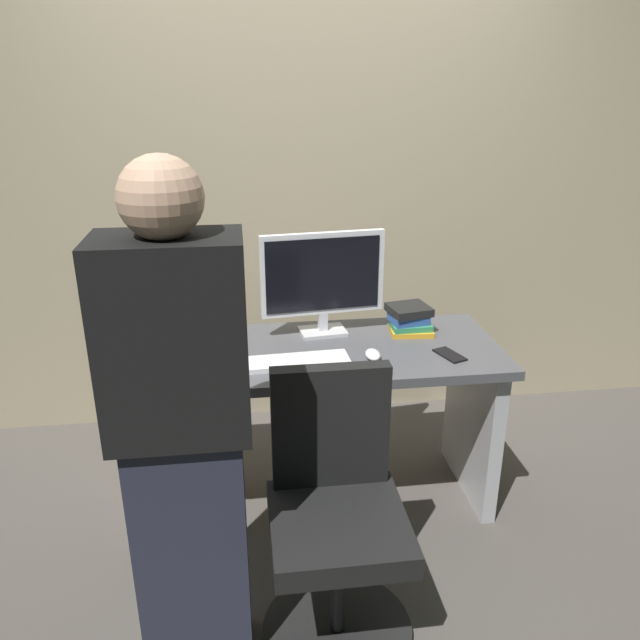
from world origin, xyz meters
The scene contains 12 objects.
ground_plane centered at (0.00, 0.00, 0.00)m, with size 9.00×9.00×0.00m, color #4C4742.
wall_back centered at (0.00, 0.87, 1.50)m, with size 6.40×0.10×3.00m, color tan.
desk centered at (0.00, 0.00, 0.52)m, with size 1.53×0.64×0.75m.
office_chair centered at (-0.03, -0.70, 0.43)m, with size 0.52×0.52×0.94m.
person_at_desk centered at (-0.50, -0.76, 0.84)m, with size 0.40×0.24×1.64m.
monitor centered at (0.04, 0.17, 1.00)m, with size 0.54×0.16×0.46m.
keyboard centered at (-0.11, -0.13, 0.76)m, with size 0.43×0.13×0.02m, color white.
mouse centered at (0.21, -0.12, 0.77)m, with size 0.06×0.10×0.03m, color white.
cup_near_keyboard centered at (-0.39, -0.05, 0.79)m, with size 0.07×0.07×0.09m, color white.
cup_by_monitor centered at (-0.55, 0.20, 0.80)m, with size 0.07×0.07×0.10m, color #D84C3F.
book_stack centered at (0.42, 0.13, 0.81)m, with size 0.21×0.19×0.12m.
cell_phone centered at (0.52, -0.14, 0.75)m, with size 0.07×0.14×0.01m, color black.
Camera 1 is at (-0.31, -2.36, 1.81)m, focal length 34.95 mm.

